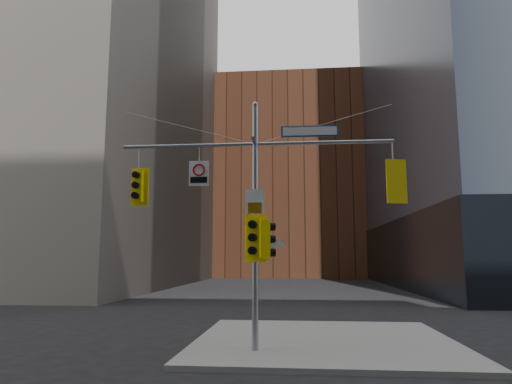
% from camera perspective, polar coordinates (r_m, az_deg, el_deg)
% --- Properties ---
extents(ground, '(160.00, 160.00, 0.00)m').
position_cam_1_polar(ground, '(11.44, -1.13, -21.77)').
color(ground, black).
rests_on(ground, ground).
extents(sidewalk_corner, '(8.00, 8.00, 0.15)m').
position_cam_1_polar(sidewalk_corner, '(15.29, 8.51, -17.93)').
color(sidewalk_corner, gray).
rests_on(sidewalk_corner, ground).
extents(brick_midrise, '(26.00, 20.00, 28.00)m').
position_cam_1_polar(brick_midrise, '(69.98, 4.26, 1.16)').
color(brick_midrise, brown).
rests_on(brick_midrise, ground).
extents(signal_assembly, '(8.00, 0.80, 7.30)m').
position_cam_1_polar(signal_assembly, '(13.21, -0.11, -0.67)').
color(signal_assembly, '#909398').
rests_on(signal_assembly, ground).
extents(traffic_light_west_arm, '(0.55, 0.45, 1.15)m').
position_cam_1_polar(traffic_light_west_arm, '(14.06, -14.54, 0.72)').
color(traffic_light_west_arm, yellow).
rests_on(traffic_light_west_arm, ground).
extents(traffic_light_east_arm, '(0.59, 0.54, 1.25)m').
position_cam_1_polar(traffic_light_east_arm, '(13.49, 16.85, 1.18)').
color(traffic_light_east_arm, yellow).
rests_on(traffic_light_east_arm, ground).
extents(traffic_light_pole_side, '(0.48, 0.41, 1.11)m').
position_cam_1_polar(traffic_light_pole_side, '(13.10, 1.32, -5.96)').
color(traffic_light_pole_side, yellow).
rests_on(traffic_light_pole_side, ground).
extents(traffic_light_pole_front, '(0.64, 0.55, 1.34)m').
position_cam_1_polar(traffic_light_pole_front, '(12.85, -0.22, -5.74)').
color(traffic_light_pole_front, yellow).
rests_on(traffic_light_pole_front, ground).
extents(street_sign_blade, '(1.67, 0.07, 0.33)m').
position_cam_1_polar(street_sign_blade, '(13.55, 6.72, 7.55)').
color(street_sign_blade, '#0F4492').
rests_on(street_sign_blade, ground).
extents(regulatory_sign_arm, '(0.60, 0.07, 0.75)m').
position_cam_1_polar(regulatory_sign_arm, '(13.57, -7.15, 2.44)').
color(regulatory_sign_arm, silver).
rests_on(regulatory_sign_arm, ground).
extents(regulatory_sign_pole, '(0.54, 0.05, 0.71)m').
position_cam_1_polar(regulatory_sign_pole, '(13.08, -0.15, -1.25)').
color(regulatory_sign_pole, silver).
rests_on(regulatory_sign_pole, ground).
extents(street_blade_ew, '(0.81, 0.10, 0.16)m').
position_cam_1_polar(street_blade_ew, '(13.08, 1.87, -6.51)').
color(street_blade_ew, silver).
rests_on(street_blade_ew, ground).
extents(street_blade_ns, '(0.03, 0.79, 0.16)m').
position_cam_1_polar(street_blade_ns, '(13.56, 0.08, -7.94)').
color(street_blade_ns, '#145926').
rests_on(street_blade_ns, ground).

